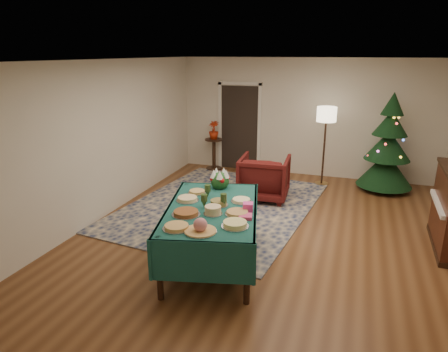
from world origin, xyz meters
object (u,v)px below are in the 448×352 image
(side_table, at_px, (214,155))
(potted_plant, at_px, (214,134))
(floor_lamp, at_px, (326,119))
(armchair, at_px, (264,175))
(christmas_tree, at_px, (388,147))
(gift_box, at_px, (248,207))
(buffet_table, at_px, (212,218))

(side_table, xyz_separation_m, potted_plant, (0.00, 0.00, 0.52))
(floor_lamp, distance_m, potted_plant, 2.75)
(armchair, bearing_deg, christmas_tree, -153.66)
(gift_box, xyz_separation_m, armchair, (-0.39, 2.65, -0.39))
(buffet_table, height_order, floor_lamp, floor_lamp)
(armchair, xyz_separation_m, christmas_tree, (2.29, 1.34, 0.44))
(christmas_tree, bearing_deg, gift_box, -115.44)
(buffet_table, relative_size, christmas_tree, 1.13)
(side_table, relative_size, christmas_tree, 0.38)
(potted_plant, distance_m, christmas_tree, 3.96)
(potted_plant, bearing_deg, buffet_table, -70.24)
(armchair, xyz_separation_m, potted_plant, (-1.66, 1.64, 0.42))
(armchair, distance_m, potted_plant, 2.37)
(armchair, distance_m, christmas_tree, 2.69)
(buffet_table, xyz_separation_m, christmas_tree, (2.39, 4.03, 0.27))
(armchair, bearing_deg, side_table, -48.62)
(gift_box, bearing_deg, side_table, 115.52)
(buffet_table, height_order, armchair, armchair)
(floor_lamp, xyz_separation_m, side_table, (-2.67, 0.34, -1.08))
(christmas_tree, bearing_deg, floor_lamp, -178.23)
(floor_lamp, relative_size, christmas_tree, 0.83)
(side_table, bearing_deg, christmas_tree, -4.34)
(gift_box, height_order, side_table, gift_box)
(buffet_table, relative_size, floor_lamp, 1.36)
(gift_box, relative_size, christmas_tree, 0.06)
(side_table, bearing_deg, buffet_table, -70.24)
(gift_box, relative_size, floor_lamp, 0.08)
(floor_lamp, bearing_deg, buffet_table, -105.58)
(floor_lamp, relative_size, side_table, 2.21)
(floor_lamp, distance_m, side_table, 2.90)
(buffet_table, distance_m, side_table, 4.61)
(potted_plant, height_order, christmas_tree, christmas_tree)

